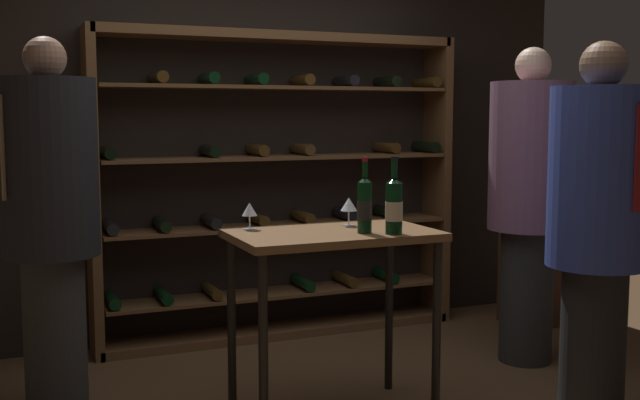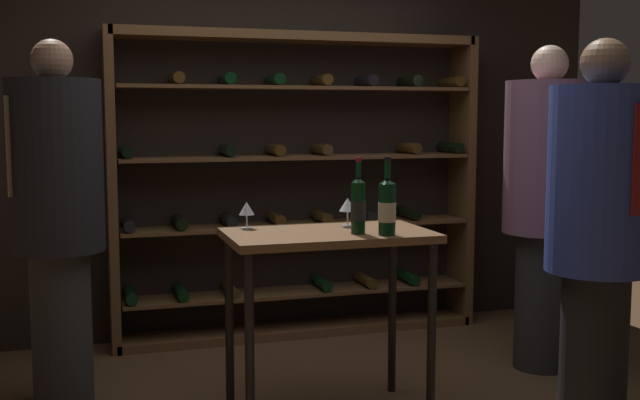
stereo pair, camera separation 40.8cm
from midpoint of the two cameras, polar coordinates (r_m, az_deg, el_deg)
The scene contains 11 objects.
back_wall at distance 5.47m, azimuth -2.04°, elevation 5.09°, with size 5.06×0.10×2.84m, color black.
wine_rack at distance 5.34m, azimuth 0.56°, elevation 0.98°, with size 2.56×0.32×2.09m.
tasting_table at distance 3.87m, azimuth 3.61°, elevation -4.20°, with size 1.01×0.60×0.96m.
person_host_in_suit at distance 3.91m, azimuth 22.68°, elevation -1.60°, with size 0.48×0.49×1.88m.
person_guest_blue_shirt at distance 4.86m, azimuth 18.60°, elevation 0.41°, with size 0.50×0.50×1.94m.
person_guest_plum_blouse at distance 4.19m, azimuth -16.17°, elevation -0.51°, with size 0.48×0.48×1.92m.
display_cabinet at distance 5.82m, azimuth 19.61°, elevation -0.84°, with size 0.44×0.36×1.70m, color #4C2D1E.
wine_bottle_green_slim at distance 3.76m, azimuth 5.94°, elevation -0.41°, with size 0.07×0.07×0.37m.
wine_bottle_red_label at distance 3.74m, azimuth 8.09°, elevation -0.49°, with size 0.09×0.09×0.38m.
wine_glass_stemmed_right at distance 4.02m, azimuth 4.95°, elevation -0.44°, with size 0.09×0.09×0.15m.
wine_glass_stemmed_center at distance 3.93m, azimuth -2.47°, elevation -0.73°, with size 0.08×0.08×0.14m.
Camera 2 is at (-1.24, -3.70, 1.53)m, focal length 43.50 mm.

